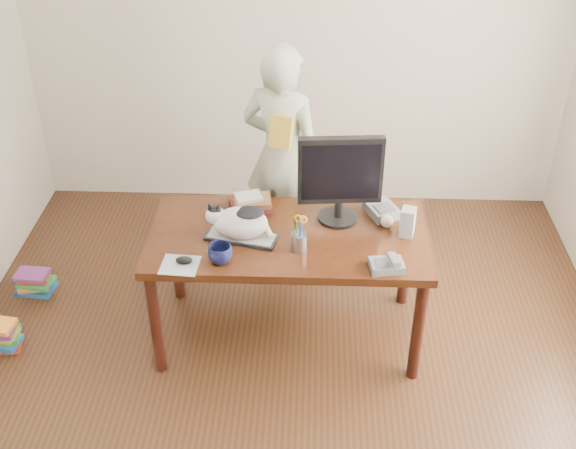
{
  "coord_description": "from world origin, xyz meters",
  "views": [
    {
      "loc": [
        0.13,
        -2.79,
        3.08
      ],
      "look_at": [
        0.0,
        0.55,
        0.85
      ],
      "focal_mm": 45.0,
      "sensor_mm": 36.0,
      "label": 1
    }
  ],
  "objects_px": {
    "mouse": "(184,260)",
    "speaker": "(408,222)",
    "monitor": "(340,175)",
    "phone": "(387,265)",
    "calculator": "(382,210)",
    "pen_cup": "(299,240)",
    "desk": "(289,247)",
    "person": "(282,157)",
    "cat": "(239,221)",
    "keyboard": "(241,237)",
    "book_pile_b": "(35,282)",
    "book_stack": "(251,203)",
    "baseball": "(387,221)",
    "coffee_mug": "(220,254)"
  },
  "relations": [
    {
      "from": "speaker",
      "to": "person",
      "type": "relative_size",
      "value": 0.11
    },
    {
      "from": "speaker",
      "to": "baseball",
      "type": "bearing_deg",
      "value": 158.56
    },
    {
      "from": "phone",
      "to": "baseball",
      "type": "xyz_separation_m",
      "value": [
        0.03,
        0.41,
        0.01
      ]
    },
    {
      "from": "keyboard",
      "to": "calculator",
      "type": "distance_m",
      "value": 0.86
    },
    {
      "from": "coffee_mug",
      "to": "book_stack",
      "type": "relative_size",
      "value": 0.48
    },
    {
      "from": "baseball",
      "to": "cat",
      "type": "bearing_deg",
      "value": -169.37
    },
    {
      "from": "cat",
      "to": "person",
      "type": "bearing_deg",
      "value": 90.39
    },
    {
      "from": "desk",
      "to": "baseball",
      "type": "distance_m",
      "value": 0.6
    },
    {
      "from": "keyboard",
      "to": "monitor",
      "type": "distance_m",
      "value": 0.66
    },
    {
      "from": "mouse",
      "to": "calculator",
      "type": "height_order",
      "value": "calculator"
    },
    {
      "from": "person",
      "to": "book_stack",
      "type": "bearing_deg",
      "value": 97.86
    },
    {
      "from": "desk",
      "to": "mouse",
      "type": "relative_size",
      "value": 16.86
    },
    {
      "from": "monitor",
      "to": "pen_cup",
      "type": "bearing_deg",
      "value": -131.78
    },
    {
      "from": "monitor",
      "to": "phone",
      "type": "distance_m",
      "value": 0.59
    },
    {
      "from": "desk",
      "to": "book_stack",
      "type": "relative_size",
      "value": 5.77
    },
    {
      "from": "monitor",
      "to": "pen_cup",
      "type": "distance_m",
      "value": 0.44
    },
    {
      "from": "book_stack",
      "to": "speaker",
      "type": "bearing_deg",
      "value": -27.17
    },
    {
      "from": "mouse",
      "to": "coffee_mug",
      "type": "distance_m",
      "value": 0.2
    },
    {
      "from": "book_stack",
      "to": "person",
      "type": "distance_m",
      "value": 0.62
    },
    {
      "from": "cat",
      "to": "baseball",
      "type": "height_order",
      "value": "cat"
    },
    {
      "from": "phone",
      "to": "speaker",
      "type": "bearing_deg",
      "value": 59.69
    },
    {
      "from": "baseball",
      "to": "book_pile_b",
      "type": "bearing_deg",
      "value": 173.79
    },
    {
      "from": "phone",
      "to": "person",
      "type": "xyz_separation_m",
      "value": [
        -0.61,
        1.17,
        0.01
      ]
    },
    {
      "from": "desk",
      "to": "calculator",
      "type": "bearing_deg",
      "value": 16.08
    },
    {
      "from": "keyboard",
      "to": "calculator",
      "type": "relative_size",
      "value": 1.69
    },
    {
      "from": "keyboard",
      "to": "mouse",
      "type": "relative_size",
      "value": 4.49
    },
    {
      "from": "baseball",
      "to": "calculator",
      "type": "xyz_separation_m",
      "value": [
        -0.02,
        0.13,
        -0.01
      ]
    },
    {
      "from": "book_stack",
      "to": "desk",
      "type": "bearing_deg",
      "value": -50.76
    },
    {
      "from": "book_pile_b",
      "to": "person",
      "type": "bearing_deg",
      "value": 17.26
    },
    {
      "from": "baseball",
      "to": "person",
      "type": "distance_m",
      "value": 0.99
    },
    {
      "from": "cat",
      "to": "mouse",
      "type": "height_order",
      "value": "cat"
    },
    {
      "from": "mouse",
      "to": "baseball",
      "type": "bearing_deg",
      "value": 23.54
    },
    {
      "from": "mouse",
      "to": "person",
      "type": "xyz_separation_m",
      "value": [
        0.48,
        1.16,
        0.01
      ]
    },
    {
      "from": "monitor",
      "to": "coffee_mug",
      "type": "xyz_separation_m",
      "value": [
        -0.64,
        -0.43,
        -0.25
      ]
    },
    {
      "from": "phone",
      "to": "book_pile_b",
      "type": "relative_size",
      "value": 0.75
    },
    {
      "from": "desk",
      "to": "phone",
      "type": "xyz_separation_m",
      "value": [
        0.54,
        -0.38,
        0.17
      ]
    },
    {
      "from": "cat",
      "to": "pen_cup",
      "type": "distance_m",
      "value": 0.36
    },
    {
      "from": "monitor",
      "to": "calculator",
      "type": "relative_size",
      "value": 2.16
    },
    {
      "from": "mouse",
      "to": "speaker",
      "type": "distance_m",
      "value": 1.27
    },
    {
      "from": "book_pile_b",
      "to": "book_stack",
      "type": "bearing_deg",
      "value": -3.19
    },
    {
      "from": "book_stack",
      "to": "mouse",
      "type": "bearing_deg",
      "value": -131.04
    },
    {
      "from": "phone",
      "to": "calculator",
      "type": "relative_size",
      "value": 0.77
    },
    {
      "from": "phone",
      "to": "coffee_mug",
      "type": "bearing_deg",
      "value": 170.38
    },
    {
      "from": "phone",
      "to": "calculator",
      "type": "distance_m",
      "value": 0.54
    },
    {
      "from": "mouse",
      "to": "speaker",
      "type": "bearing_deg",
      "value": 18.43
    },
    {
      "from": "mouse",
      "to": "coffee_mug",
      "type": "bearing_deg",
      "value": 10.24
    },
    {
      "from": "coffee_mug",
      "to": "person",
      "type": "relative_size",
      "value": 0.08
    },
    {
      "from": "calculator",
      "to": "book_stack",
      "type": "bearing_deg",
      "value": 153.81
    },
    {
      "from": "baseball",
      "to": "calculator",
      "type": "distance_m",
      "value": 0.14
    },
    {
      "from": "book_stack",
      "to": "book_pile_b",
      "type": "xyz_separation_m",
      "value": [
        -1.49,
        0.08,
        -0.72
      ]
    }
  ]
}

